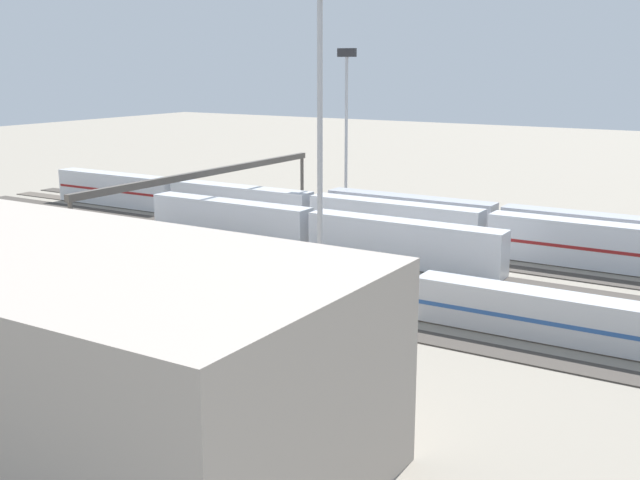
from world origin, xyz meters
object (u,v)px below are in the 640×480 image
train_on_track_1 (601,236)px  light_mast_0 (346,108)px  signal_gantry (208,177)px  train_on_track_2 (394,222)px  light_mast_1 (320,116)px  train_on_track_7 (283,271)px  train_on_track_4 (311,231)px

train_on_track_1 → light_mast_0: (38.10, -7.67, 12.98)m
signal_gantry → light_mast_0: bearing=-107.9°
train_on_track_2 → signal_gantry: (21.47, 10.00, 5.20)m
light_mast_1 → train_on_track_2: bearing=-74.0°
train_on_track_7 → light_mast_0: light_mast_0 is taller
train_on_track_2 → train_on_track_1: bearing=-168.2°
signal_gantry → train_on_track_4: bearing=180.0°
train_on_track_4 → train_on_track_1: bearing=-153.4°
light_mast_0 → train_on_track_1: bearing=168.6°
train_on_track_4 → light_mast_0: bearing=-70.2°
train_on_track_1 → train_on_track_2: bearing=11.8°
light_mast_1 → train_on_track_1: bearing=-110.6°
train_on_track_1 → signal_gantry: 48.13m
train_on_track_2 → train_on_track_7: size_ratio=1.04×
train_on_track_1 → train_on_track_4: bearing=26.6°
light_mast_0 → light_mast_1: bearing=117.3°
train_on_track_7 → light_mast_1: bearing=138.6°
train_on_track_1 → light_mast_1: light_mast_1 is taller
train_on_track_2 → signal_gantry: size_ratio=2.66×
train_on_track_7 → train_on_track_1: train_on_track_1 is taller
train_on_track_2 → light_mast_1: 37.87m
train_on_track_2 → train_on_track_4: bearing=59.2°
train_on_track_7 → train_on_track_4: bearing=-67.8°
train_on_track_2 → light_mast_1: size_ratio=4.24×
train_on_track_1 → signal_gantry: (45.44, 15.00, 5.18)m
train_on_track_7 → light_mast_1: size_ratio=4.07×
train_on_track_1 → light_mast_1: size_ratio=2.53×
train_on_track_7 → signal_gantry: size_ratio=2.55×
train_on_track_2 → train_on_track_4: size_ratio=2.54×
train_on_track_4 → signal_gantry: (15.52, 0.00, 5.18)m
train_on_track_1 → light_mast_1: bearing=69.4°
train_on_track_2 → light_mast_1: bearing=106.0°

